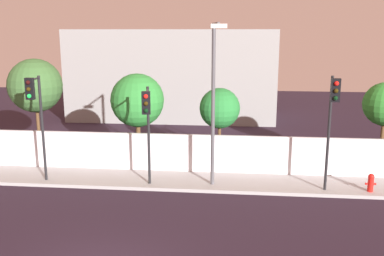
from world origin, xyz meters
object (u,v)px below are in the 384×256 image
(roadside_tree_midleft, at_px, (137,101))
(traffic_light_center, at_px, (36,107))
(traffic_light_right, at_px, (147,117))
(fire_hydrant, at_px, (371,182))
(street_lamp_curbside, at_px, (214,92))
(roadside_tree_midright, at_px, (220,108))
(traffic_light_left, at_px, (332,111))
(roadside_tree_leftmost, at_px, (35,86))

(roadside_tree_midleft, bearing_deg, traffic_light_center, -132.93)
(traffic_light_right, height_order, fire_hydrant, traffic_light_right)
(street_lamp_curbside, bearing_deg, traffic_light_center, -177.09)
(traffic_light_center, relative_size, roadside_tree_midright, 1.18)
(traffic_light_left, height_order, roadside_tree_midleft, traffic_light_left)
(street_lamp_curbside, distance_m, roadside_tree_midleft, 5.38)
(fire_hydrant, height_order, roadside_tree_midright, roadside_tree_midright)
(traffic_light_left, xyz_separation_m, roadside_tree_midleft, (-8.76, 3.88, -0.35))
(traffic_light_right, xyz_separation_m, roadside_tree_midright, (2.80, 4.16, -0.34))
(fire_hydrant, bearing_deg, traffic_light_center, -178.16)
(traffic_light_left, xyz_separation_m, fire_hydrant, (1.90, 0.53, -3.11))
(traffic_light_right, bearing_deg, roadside_tree_leftmost, 148.13)
(roadside_tree_leftmost, distance_m, roadside_tree_midright, 9.54)
(roadside_tree_leftmost, bearing_deg, roadside_tree_midright, -0.00)
(traffic_light_left, height_order, traffic_light_right, traffic_light_left)
(traffic_light_left, distance_m, fire_hydrant, 3.68)
(street_lamp_curbside, xyz_separation_m, roadside_tree_midright, (0.12, 3.42, -1.29))
(roadside_tree_leftmost, relative_size, roadside_tree_midleft, 1.15)
(fire_hydrant, bearing_deg, roadside_tree_midright, 152.74)
(roadside_tree_midright, bearing_deg, traffic_light_left, -40.13)
(traffic_light_center, xyz_separation_m, fire_hydrant, (14.20, 0.46, -3.01))
(traffic_light_center, bearing_deg, roadside_tree_midright, 26.30)
(traffic_light_left, xyz_separation_m, roadside_tree_midright, (-4.60, 3.88, -0.68))
(traffic_light_left, height_order, roadside_tree_leftmost, roadside_tree_leftmost)
(traffic_light_center, bearing_deg, traffic_light_left, -0.35)
(street_lamp_curbside, xyz_separation_m, fire_hydrant, (6.63, 0.07, -3.71))
(roadside_tree_leftmost, relative_size, roadside_tree_midright, 1.34)
(traffic_light_left, bearing_deg, roadside_tree_leftmost, 164.60)
(street_lamp_curbside, distance_m, fire_hydrant, 7.60)
(traffic_light_center, distance_m, street_lamp_curbside, 7.62)
(fire_hydrant, height_order, roadside_tree_leftmost, roadside_tree_leftmost)
(traffic_light_center, relative_size, roadside_tree_leftmost, 0.88)
(roadside_tree_midright, bearing_deg, fire_hydrant, -27.26)
(street_lamp_curbside, distance_m, roadside_tree_leftmost, 9.97)
(traffic_light_center, xyz_separation_m, roadside_tree_midleft, (3.54, 3.81, -0.26))
(roadside_tree_midright, bearing_deg, roadside_tree_midleft, 180.00)
(traffic_light_left, relative_size, traffic_light_right, 1.12)
(traffic_light_right, height_order, roadside_tree_leftmost, roadside_tree_leftmost)
(traffic_light_center, distance_m, traffic_light_right, 4.92)
(traffic_light_right, relative_size, fire_hydrant, 5.52)
(roadside_tree_midleft, bearing_deg, street_lamp_curbside, -40.30)
(traffic_light_center, height_order, fire_hydrant, traffic_light_center)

